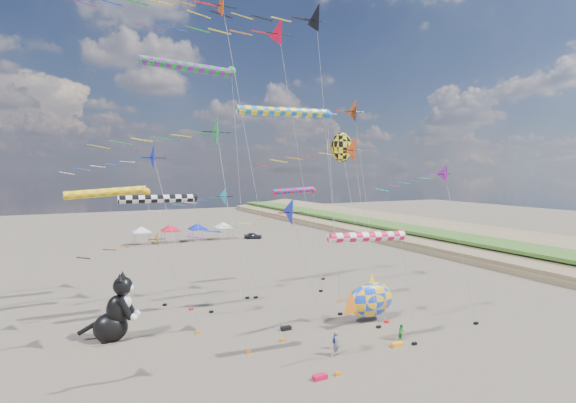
% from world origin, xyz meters
% --- Properties ---
extents(ground, '(260.00, 260.00, 0.00)m').
position_xyz_m(ground, '(0.00, 0.00, 0.00)').
color(ground, brown).
rests_on(ground, ground).
extents(delta_kite_0, '(10.24, 2.25, 15.88)m').
position_xyz_m(delta_kite_0, '(2.28, 7.91, 14.45)').
color(delta_kite_0, '#E04715').
rests_on(delta_kite_0, ground).
extents(delta_kite_1, '(9.21, 1.73, 13.75)m').
position_xyz_m(delta_kite_1, '(9.79, 4.97, 12.48)').
color(delta_kite_1, '#892394').
rests_on(delta_kite_1, ground).
extents(delta_kite_2, '(12.23, 2.33, 26.18)m').
position_xyz_m(delta_kite_2, '(-6.90, 8.80, 24.69)').
color(delta_kite_2, '#C33A04').
rests_on(delta_kite_2, ground).
extents(delta_kite_3, '(10.09, 2.03, 11.58)m').
position_xyz_m(delta_kite_3, '(-4.29, 20.52, 10.23)').
color(delta_kite_3, '#1D9FB5').
rests_on(delta_kite_3, ground).
extents(delta_kite_4, '(17.45, 3.21, 28.65)m').
position_xyz_m(delta_kite_4, '(1.81, 19.69, 26.82)').
color(delta_kite_4, red).
rests_on(delta_kite_4, ground).
extents(delta_kite_5, '(8.60, 2.13, 15.23)m').
position_xyz_m(delta_kite_5, '(-11.35, 13.28, 13.88)').
color(delta_kite_5, '#0B1ABA').
rests_on(delta_kite_5, ground).
extents(delta_kite_6, '(10.22, 2.42, 17.03)m').
position_xyz_m(delta_kite_6, '(-9.14, 7.85, 15.56)').
color(delta_kite_6, '#19842D').
rests_on(delta_kite_6, ground).
extents(delta_kite_7, '(12.37, 2.67, 20.65)m').
position_xyz_m(delta_kite_7, '(9.80, 18.69, 19.06)').
color(delta_kite_7, '#BF450F').
rests_on(delta_kite_7, ground).
extents(delta_kite_8, '(9.30, 1.74, 7.90)m').
position_xyz_m(delta_kite_8, '(-11.48, 19.56, 6.65)').
color(delta_kite_8, orange).
rests_on(delta_kite_8, ground).
extents(delta_kite_9, '(8.97, 1.86, 11.61)m').
position_xyz_m(delta_kite_9, '(-6.02, 2.06, 10.34)').
color(delta_kite_9, '#1623B7').
rests_on(delta_kite_9, ground).
extents(delta_kite_10, '(14.27, 3.00, 28.55)m').
position_xyz_m(delta_kite_10, '(3.24, 15.68, 26.81)').
color(delta_kite_10, black).
rests_on(delta_kite_10, ground).
extents(windsock_0, '(8.65, 0.79, 11.51)m').
position_xyz_m(windsock_0, '(-13.84, 22.03, 11.06)').
color(windsock_0, gold).
rests_on(windsock_0, ground).
extents(windsock_1, '(7.64, 0.72, 8.88)m').
position_xyz_m(windsock_1, '(1.65, 3.78, 8.46)').
color(windsock_1, '#DD0F3F').
rests_on(windsock_1, ground).
extents(windsock_2, '(10.36, 0.92, 23.23)m').
position_xyz_m(windsock_2, '(-6.55, 20.76, 22.70)').
color(windsock_2, '#198C32').
rests_on(windsock_2, ground).
extents(windsock_3, '(9.99, 0.78, 18.36)m').
position_xyz_m(windsock_3, '(-0.68, 12.20, 17.89)').
color(windsock_3, blue).
rests_on(windsock_3, ground).
extents(windsock_4, '(6.79, 0.68, 11.15)m').
position_xyz_m(windsock_4, '(6.19, 24.23, 10.72)').
color(windsock_4, red).
rests_on(windsock_4, ground).
extents(windsock_5, '(8.03, 0.72, 11.03)m').
position_xyz_m(windsock_5, '(-10.11, 17.93, 10.61)').
color(windsock_5, black).
rests_on(windsock_5, ground).
extents(angelfish_kite, '(3.74, 3.02, 16.51)m').
position_xyz_m(angelfish_kite, '(4.80, 12.83, 15.07)').
color(angelfish_kite, yellow).
rests_on(angelfish_kite, ground).
extents(cat_inflatable, '(4.36, 3.16, 5.30)m').
position_xyz_m(cat_inflatable, '(-14.40, 14.94, 2.65)').
color(cat_inflatable, black).
rests_on(cat_inflatable, ground).
extents(fish_inflatable, '(6.19, 3.06, 4.24)m').
position_xyz_m(fish_inflatable, '(5.95, 9.66, 1.90)').
color(fish_inflatable, blue).
rests_on(fish_inflatable, ground).
extents(person_adult, '(0.74, 0.70, 1.71)m').
position_xyz_m(person_adult, '(-0.51, 4.80, 0.85)').
color(person_adult, slate).
rests_on(person_adult, ground).
extents(child_green, '(0.71, 0.61, 1.26)m').
position_xyz_m(child_green, '(5.51, 4.96, 0.63)').
color(child_green, '#238E28').
rests_on(child_green, ground).
extents(child_blue, '(0.74, 0.56, 1.16)m').
position_xyz_m(child_blue, '(-0.02, 5.81, 0.58)').
color(child_blue, '#2A3B9F').
rests_on(child_blue, ground).
extents(kite_bag_0, '(0.90, 0.44, 0.30)m').
position_xyz_m(kite_bag_0, '(-3.46, 2.08, 0.15)').
color(kite_bag_0, red).
rests_on(kite_bag_0, ground).
extents(kite_bag_1, '(0.90, 0.44, 0.30)m').
position_xyz_m(kite_bag_1, '(4.38, 4.12, 0.15)').
color(kite_bag_1, orange).
rests_on(kite_bag_1, ground).
extents(kite_bag_2, '(0.90, 0.44, 0.30)m').
position_xyz_m(kite_bag_2, '(-1.59, 10.87, 0.15)').
color(kite_bag_2, black).
rests_on(kite_bag_2, ground).
extents(tent_row, '(19.20, 4.20, 3.80)m').
position_xyz_m(tent_row, '(1.50, 60.00, 3.15)').
color(tent_row, silver).
rests_on(tent_row, ground).
extents(parked_car, '(3.71, 2.59, 1.17)m').
position_xyz_m(parked_car, '(14.23, 58.00, 0.59)').
color(parked_car, '#26262D').
rests_on(parked_car, ground).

